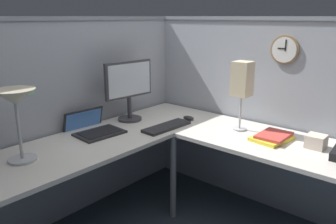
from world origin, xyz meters
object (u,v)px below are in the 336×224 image
object	(u,v)px
desk_lamp_dome	(15,103)
keyboard	(167,127)
monitor	(129,86)
computer_mouse	(189,118)
laptop	(92,128)
tissue_box	(316,141)
book_stack	(272,137)
desk_lamp_paper	(242,81)
wall_clock	(285,50)

from	to	relation	value
desk_lamp_dome	keyboard	bearing A→B (deg)	-13.88
monitor	computer_mouse	xyz separation A→B (m)	(0.33, -0.38, -0.28)
laptop	tissue_box	world-z (taller)	laptop
desk_lamp_dome	monitor	bearing A→B (deg)	6.73
keyboard	book_stack	size ratio (longest dim) A/B	1.40
desk_lamp_dome	desk_lamp_paper	xyz separation A→B (m)	(1.39, -0.71, 0.02)
wall_clock	desk_lamp_paper	bearing A→B (deg)	145.25
laptop	keyboard	xyz separation A→B (m)	(0.43, -0.38, -0.01)
book_stack	desk_lamp_paper	world-z (taller)	desk_lamp_paper
desk_lamp_dome	desk_lamp_paper	distance (m)	1.56
book_stack	tissue_box	world-z (taller)	tissue_box
monitor	wall_clock	distance (m)	1.26
tissue_box	wall_clock	bearing A→B (deg)	53.59
laptop	computer_mouse	world-z (taller)	laptop
monitor	keyboard	xyz separation A→B (m)	(0.04, -0.38, -0.28)
computer_mouse	book_stack	xyz separation A→B (m)	(0.00, -0.75, 0.00)
laptop	keyboard	size ratio (longest dim) A/B	0.94
monitor	computer_mouse	size ratio (longest dim) A/B	4.81
desk_lamp_dome	tissue_box	bearing A→B (deg)	-42.97
computer_mouse	tissue_box	distance (m)	1.03
book_stack	desk_lamp_paper	bearing A→B (deg)	80.23
wall_clock	keyboard	bearing A→B (deg)	133.71
desk_lamp_dome	laptop	bearing A→B (deg)	11.07
laptop	book_stack	size ratio (longest dim) A/B	1.32
desk_lamp_paper	wall_clock	world-z (taller)	wall_clock
laptop	book_stack	world-z (taller)	laptop
laptop	desk_lamp_paper	world-z (taller)	desk_lamp_paper
laptop	desk_lamp_paper	size ratio (longest dim) A/B	0.76
laptop	book_stack	bearing A→B (deg)	-57.41
monitor	book_stack	bearing A→B (deg)	-73.62
tissue_box	book_stack	bearing A→B (deg)	99.14
keyboard	desk_lamp_paper	distance (m)	0.68
computer_mouse	wall_clock	distance (m)	0.94
keyboard	computer_mouse	distance (m)	0.29
monitor	laptop	bearing A→B (deg)	179.69
monitor	desk_lamp_paper	world-z (taller)	desk_lamp_paper
keyboard	tissue_box	size ratio (longest dim) A/B	3.58
keyboard	wall_clock	size ratio (longest dim) A/B	1.95
laptop	wall_clock	bearing A→B (deg)	-44.40
desk_lamp_dome	tissue_box	size ratio (longest dim) A/B	3.71
desk_lamp_dome	book_stack	size ratio (longest dim) A/B	1.45
computer_mouse	desk_lamp_paper	bearing A→B (deg)	-83.18
computer_mouse	laptop	bearing A→B (deg)	152.09
laptop	keyboard	distance (m)	0.57
tissue_box	desk_lamp_dome	bearing A→B (deg)	137.03
monitor	tissue_box	world-z (taller)	monitor
monitor	desk_lamp_dome	size ratio (longest dim) A/B	1.12
laptop	computer_mouse	distance (m)	0.81
laptop	tissue_box	xyz separation A→B (m)	(0.77, -1.41, 0.02)
keyboard	computer_mouse	size ratio (longest dim) A/B	4.13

